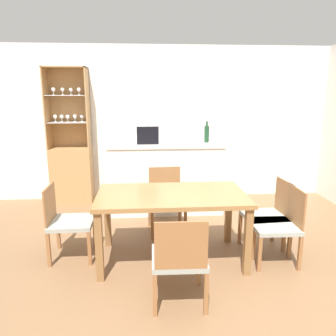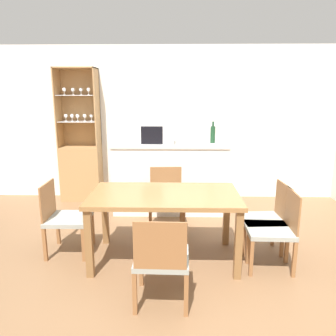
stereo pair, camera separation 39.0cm
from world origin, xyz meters
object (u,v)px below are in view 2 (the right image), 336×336
Objects in this scene: display_cabinet at (81,162)px; dining_chair_side_left_far at (65,217)px; dining_chair_head_far at (166,200)px; dining_chair_head_near at (162,259)px; dining_chair_side_right_far at (267,219)px; microwave at (157,134)px; wine_bottle at (213,134)px; dining_table at (165,202)px; dining_chair_side_right_near at (274,229)px.

display_cabinet is 2.66× the size of dining_chair_side_left_far.
dining_chair_side_left_far is at bearing 26.53° from dining_chair_head_far.
dining_chair_side_right_far is at bearing 40.54° from dining_chair_head_near.
dining_chair_head_near is 2.48m from microwave.
dining_chair_side_right_far is at bearing -36.67° from display_cabinet.
dining_chair_side_right_far is 1.76m from wine_bottle.
display_cabinet reaches higher than dining_chair_head_far.
wine_bottle is (1.81, 1.52, 0.76)m from dining_chair_side_left_far.
microwave is (-0.16, 1.57, 0.53)m from dining_table.
microwave is (-1.29, 1.70, 0.77)m from dining_chair_side_right_near.
dining_chair_side_left_far is 2.54× the size of wine_bottle.
wine_bottle reaches higher than dining_table.
dining_table is 1.91× the size of dining_chair_side_right_far.
dining_table is 1.16m from dining_chair_side_left_far.
dining_chair_head_far is 1.46m from dining_chair_side_right_near.
dining_chair_head_far is 1.30m from dining_chair_side_left_far.
microwave reaches higher than dining_chair_side_left_far.
display_cabinet is at bearing -44.78° from dining_chair_head_far.
microwave is at bearing 38.86° from dining_chair_side_right_near.
dining_chair_side_right_near is at bearing 82.72° from dining_chair_side_left_far.
dining_chair_side_right_near is (1.13, -0.13, -0.24)m from dining_table.
dining_chair_head_near is 1.46m from dining_chair_side_right_far.
dining_chair_side_left_far is (-1.13, -0.65, 0.00)m from dining_chair_head_far.
dining_chair_side_left_far and dining_chair_side_right_near have the same top height.
display_cabinet reaches higher than microwave.
dining_chair_head_near is (-0.00, -0.78, -0.24)m from dining_table.
dining_chair_head_near is at bearing 121.67° from dining_chair_side_right_near.
wine_bottle reaches higher than dining_chair_head_far.
dining_chair_side_left_far is at bearing 173.37° from dining_table.
dining_table is 1.91× the size of dining_chair_head_near.
dining_chair_head_far is at bearing 52.74° from dining_chair_side_right_near.
dining_chair_side_left_far is 1.90m from microwave.
wine_bottle is at bearing 75.82° from dining_chair_head_near.
wine_bottle is at bearing 129.50° from dining_chair_side_left_far.
display_cabinet is 2.26m from wine_bottle.
dining_chair_head_far is (-0.00, 0.78, -0.24)m from dining_table.
dining_chair_head_far is at bearing 90.21° from dining_table.
dining_chair_head_near is 1.00× the size of dining_chair_side_right_near.
dining_table is at bearing 85.02° from dining_chair_side_right_near.
dining_chair_side_right_far is at bearing 6.80° from dining_table.
dining_chair_side_right_near is 0.27m from dining_chair_side_right_far.
dining_chair_head_near and dining_chair_side_right_near have the same top height.
dining_chair_head_near is 2.54× the size of wine_bottle.
display_cabinet is 2.66× the size of dining_chair_side_right_far.
dining_table is 1.66m from microwave.
dining_chair_head_far is at bearing -128.10° from wine_bottle.
display_cabinet is at bearing 125.44° from dining_table.
display_cabinet is at bearing 158.94° from microwave.
dining_chair_head_far is (-0.00, 1.57, 0.00)m from dining_chair_head_near.
wine_bottle reaches higher than dining_chair_head_near.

